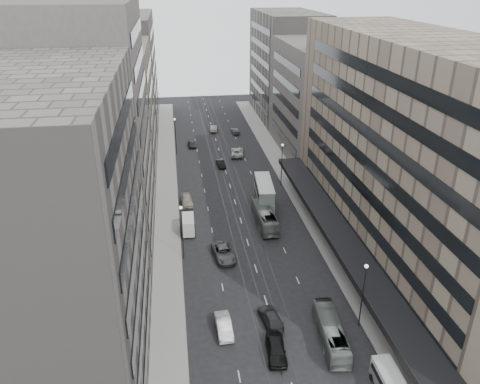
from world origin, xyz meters
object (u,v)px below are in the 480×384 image
sedan_0 (276,349)px  sedan_2 (224,253)px  bus_near (331,332)px  bus_far (264,216)px  sedan_1 (224,326)px  vw_microbus (389,381)px  double_decker (264,195)px  panel_van (188,224)px

sedan_0 → sedan_2: 19.83m
bus_near → bus_far: (-2.03, 27.28, 0.16)m
bus_near → sedan_2: bearing=-57.3°
sedan_0 → sedan_2: size_ratio=0.85×
bus_far → sedan_1: (-9.33, -24.02, -0.71)m
bus_far → vw_microbus: (5.33, -34.72, -0.07)m
vw_microbus → sedan_2: bearing=117.7°
double_decker → sedan_2: (-8.55, -14.15, -1.94)m
bus_near → panel_van: panel_van is taller
vw_microbus → panel_van: size_ratio=1.10×
sedan_0 → sedan_2: (-3.30, 19.56, -0.03)m
vw_microbus → sedan_0: bearing=148.2°
vw_microbus → sedan_1: 18.16m
vw_microbus → sedan_2: size_ratio=0.81×
bus_near → sedan_0: 6.46m
bus_far → double_decker: size_ratio=1.12×
bus_far → sedan_2: (-7.60, -8.93, -0.67)m
bus_far → sedan_1: size_ratio=2.27×
bus_near → bus_far: size_ratio=0.89×
bus_far → double_decker: double_decker is taller
double_decker → vw_microbus: 40.20m
double_decker → bus_near: bearing=-83.1°
double_decker → sedan_2: size_ratio=1.63×
double_decker → sedan_0: size_ratio=1.92×
bus_far → sedan_2: bearing=49.0°
double_decker → panel_van: 14.70m
bus_far → double_decker: 5.45m
panel_van → sedan_2: 9.20m
double_decker → sedan_0: double_decker is taller
bus_far → vw_microbus: bus_far is taller
panel_van → bus_far: bearing=6.3°
vw_microbus → sedan_1: bearing=144.9°
sedan_2 → bus_far: bearing=42.2°
panel_van → sedan_0: panel_van is taller
sedan_0 → vw_microbus: bearing=-27.6°
bus_near → sedan_0: size_ratio=1.92×
double_decker → sedan_0: (-5.25, -33.71, -1.90)m
bus_far → sedan_2: 11.75m
bus_far → panel_van: (-12.29, -1.05, 0.00)m
double_decker → panel_van: bearing=-149.7°
panel_van → sedan_0: 28.59m
bus_near → double_decker: size_ratio=1.00×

